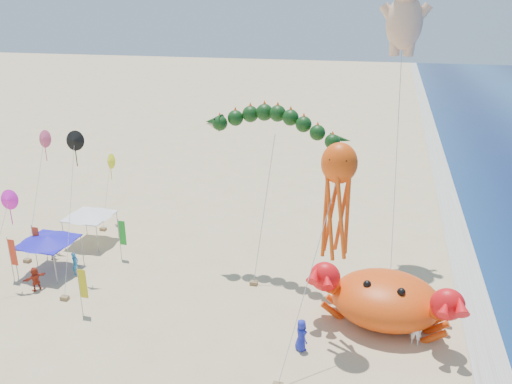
{
  "coord_description": "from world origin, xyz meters",
  "views": [
    {
      "loc": [
        5.79,
        -26.73,
        17.4
      ],
      "look_at": [
        -2.0,
        2.0,
        6.5
      ],
      "focal_mm": 35.0,
      "sensor_mm": 36.0,
      "label": 1
    }
  ],
  "objects_px": {
    "cherub_kite": "(405,13)",
    "octopus_kite": "(337,192)",
    "canopy_white": "(89,214)",
    "dragon_kite": "(273,128)",
    "canopy_blue": "(47,239)",
    "crab_inflatable": "(386,299)"
  },
  "relations": [
    {
      "from": "canopy_blue",
      "to": "canopy_white",
      "type": "bearing_deg",
      "value": 87.46
    },
    {
      "from": "crab_inflatable",
      "to": "canopy_blue",
      "type": "xyz_separation_m",
      "value": [
        -22.92,
        0.32,
        0.8
      ]
    },
    {
      "from": "crab_inflatable",
      "to": "cherub_kite",
      "type": "xyz_separation_m",
      "value": [
        -0.37,
        10.1,
        15.58
      ]
    },
    {
      "from": "octopus_kite",
      "to": "canopy_blue",
      "type": "xyz_separation_m",
      "value": [
        -19.94,
        2.33,
        -6.19
      ]
    },
    {
      "from": "crab_inflatable",
      "to": "canopy_white",
      "type": "distance_m",
      "value": 23.29
    },
    {
      "from": "octopus_kite",
      "to": "cherub_kite",
      "type": "bearing_deg",
      "value": 77.86
    },
    {
      "from": "cherub_kite",
      "to": "dragon_kite",
      "type": "bearing_deg",
      "value": -143.38
    },
    {
      "from": "cherub_kite",
      "to": "canopy_white",
      "type": "relative_size",
      "value": 5.61
    },
    {
      "from": "crab_inflatable",
      "to": "canopy_blue",
      "type": "distance_m",
      "value": 22.93
    },
    {
      "from": "octopus_kite",
      "to": "canopy_white",
      "type": "bearing_deg",
      "value": 160.08
    },
    {
      "from": "dragon_kite",
      "to": "canopy_white",
      "type": "bearing_deg",
      "value": 177.52
    },
    {
      "from": "dragon_kite",
      "to": "cherub_kite",
      "type": "bearing_deg",
      "value": 36.62
    },
    {
      "from": "cherub_kite",
      "to": "octopus_kite",
      "type": "relative_size",
      "value": 1.75
    },
    {
      "from": "cherub_kite",
      "to": "canopy_white",
      "type": "distance_m",
      "value": 27.24
    },
    {
      "from": "crab_inflatable",
      "to": "octopus_kite",
      "type": "xyz_separation_m",
      "value": [
        -2.98,
        -2.01,
        6.99
      ]
    },
    {
      "from": "cherub_kite",
      "to": "octopus_kite",
      "type": "distance_m",
      "value": 15.08
    },
    {
      "from": "crab_inflatable",
      "to": "octopus_kite",
      "type": "relative_size",
      "value": 0.76
    },
    {
      "from": "octopus_kite",
      "to": "canopy_white",
      "type": "distance_m",
      "value": 21.88
    },
    {
      "from": "octopus_kite",
      "to": "canopy_white",
      "type": "height_order",
      "value": "octopus_kite"
    },
    {
      "from": "dragon_kite",
      "to": "canopy_blue",
      "type": "height_order",
      "value": "dragon_kite"
    },
    {
      "from": "crab_inflatable",
      "to": "canopy_white",
      "type": "relative_size",
      "value": 2.42
    },
    {
      "from": "cherub_kite",
      "to": "canopy_white",
      "type": "xyz_separation_m",
      "value": [
        -22.33,
        -4.97,
        -14.78
      ]
    }
  ]
}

